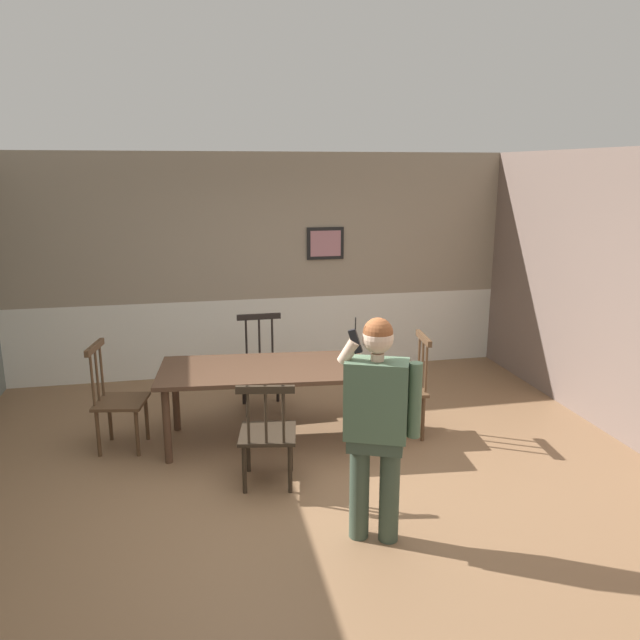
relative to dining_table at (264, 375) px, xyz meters
The scene contains 8 objects.
ground_plane 1.14m from the dining_table, 75.01° to the right, with size 6.93×6.93×0.00m, color #846042.
room_back_partition 2.23m from the dining_table, 83.44° to the left, with size 6.30×0.17×2.75m.
dining_table is the anchor object (origin of this frame).
chair_near_window 1.37m from the dining_table, ahead, with size 0.49×0.49×1.01m.
chair_by_doorway 0.87m from the dining_table, 85.14° to the left, with size 0.48×0.48×1.01m.
chair_at_table_head 0.87m from the dining_table, 95.38° to the right, with size 0.53×0.53×0.92m.
chair_opposite_corner 1.37m from the dining_table, behind, with size 0.51×0.51×1.01m.
person_figure 1.87m from the dining_table, 72.41° to the right, with size 0.55×0.37×1.61m.
Camera 1 is at (-0.86, -4.58, 2.56)m, focal length 34.60 mm.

